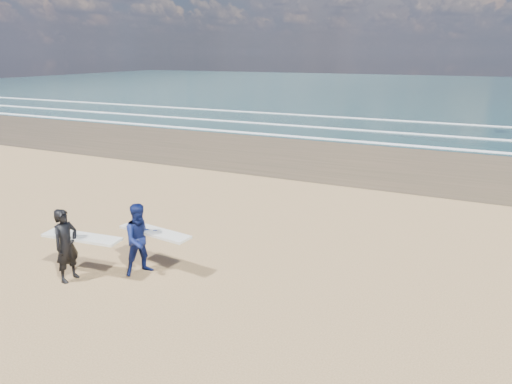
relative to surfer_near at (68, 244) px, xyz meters
The scene contains 2 objects.
surfer_near is the anchor object (origin of this frame).
surfer_far 1.87m from the surfer_near, 36.99° to the left, with size 2.25×1.35×1.98m.
Camera 1 is at (8.66, -7.49, 5.78)m, focal length 32.00 mm.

